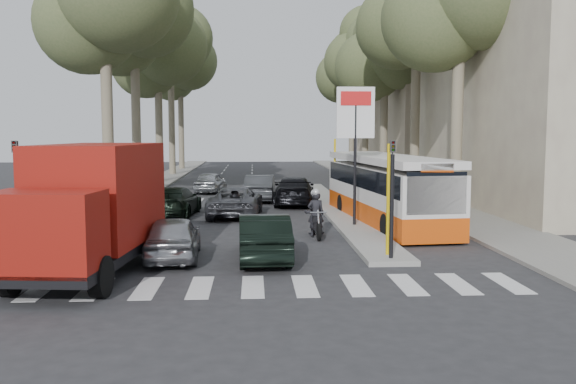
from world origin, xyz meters
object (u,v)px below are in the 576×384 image
at_px(silver_hatchback, 173,237).
at_px(dark_hatchback, 264,237).
at_px(motorcycle, 315,215).
at_px(city_bus, 386,187).
at_px(red_truck, 91,206).

relative_size(silver_hatchback, dark_hatchback, 0.92).
bearing_deg(motorcycle, silver_hatchback, -143.44).
distance_m(city_bus, motorcycle, 4.62).
xyz_separation_m(red_truck, city_bus, (9.96, 8.65, -0.33)).
relative_size(silver_hatchback, red_truck, 0.58).
height_order(silver_hatchback, red_truck, red_truck).
distance_m(dark_hatchback, red_truck, 5.06).
bearing_deg(motorcycle, city_bus, 41.25).
relative_size(red_truck, motorcycle, 3.22).
relative_size(city_bus, motorcycle, 5.28).
bearing_deg(dark_hatchback, motorcycle, -117.59).
xyz_separation_m(silver_hatchback, dark_hatchback, (2.74, -0.23, 0.03)).
bearing_deg(red_truck, dark_hatchback, 23.75).
height_order(dark_hatchback, motorcycle, motorcycle).
xyz_separation_m(red_truck, motorcycle, (6.65, 5.51, -1.04)).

